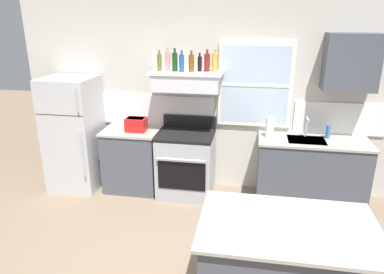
{
  "coord_description": "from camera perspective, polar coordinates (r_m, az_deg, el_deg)",
  "views": [
    {
      "loc": [
        0.62,
        -2.66,
        2.47
      ],
      "look_at": [
        -0.05,
        1.2,
        1.1
      ],
      "focal_mm": 33.12,
      "sensor_mm": 36.0,
      "label": 1
    }
  ],
  "objects": [
    {
      "name": "paper_towel_roll",
      "position": [
        4.78,
        12.41,
        1.48
      ],
      "size": [
        0.11,
        0.11,
        0.27
      ],
      "primitive_type": "cylinder",
      "color": "white",
      "rests_on": "counter_right_with_sink"
    },
    {
      "name": "kitchen_island",
      "position": [
        3.21,
        14.56,
        -20.26
      ],
      "size": [
        1.4,
        0.9,
        0.91
      ],
      "color": "#474C56",
      "rests_on": "ground_plane"
    },
    {
      "name": "counter_left_of_stove",
      "position": [
        5.26,
        -9.49,
        -3.52
      ],
      "size": [
        0.79,
        0.63,
        0.91
      ],
      "color": "#474C56",
      "rests_on": "ground_plane"
    },
    {
      "name": "toaster",
      "position": [
        5.0,
        -8.99,
        2.04
      ],
      "size": [
        0.3,
        0.2,
        0.19
      ],
      "color": "red",
      "rests_on": "counter_left_of_stove"
    },
    {
      "name": "upper_cabinet_right",
      "position": [
        4.88,
        24.25,
        10.92
      ],
      "size": [
        0.64,
        0.32,
        0.7
      ],
      "color": "#474C56"
    },
    {
      "name": "bottle_balsamic_dark",
      "position": [
        4.75,
        1.25,
        11.74
      ],
      "size": [
        0.06,
        0.06,
        0.24
      ],
      "color": "black",
      "rests_on": "range_hood_shelf"
    },
    {
      "name": "bottle_rose_pink",
      "position": [
        4.83,
        -3.9,
        12.12
      ],
      "size": [
        0.07,
        0.07,
        0.3
      ],
      "color": "#C67F84",
      "rests_on": "range_hood_shelf"
    },
    {
      "name": "sink_faucet",
      "position": [
        4.91,
        17.99,
        1.94
      ],
      "size": [
        0.03,
        0.17,
        0.28
      ],
      "color": "silver",
      "rests_on": "counter_right_with_sink"
    },
    {
      "name": "bottle_red_label_wine",
      "position": [
        4.74,
        2.44,
        11.93
      ],
      "size": [
        0.07,
        0.07,
        0.28
      ],
      "color": "maroon",
      "rests_on": "range_hood_shelf"
    },
    {
      "name": "counter_right_with_sink",
      "position": [
        5.05,
        18.52,
        -5.27
      ],
      "size": [
        1.43,
        0.63,
        0.91
      ],
      "color": "#474C56",
      "rests_on": "ground_plane"
    },
    {
      "name": "bottle_olive_oil_square",
      "position": [
        4.78,
        -5.26,
        11.88
      ],
      "size": [
        0.06,
        0.06,
        0.27
      ],
      "color": "#4C601E",
      "rests_on": "range_hood_shelf"
    },
    {
      "name": "back_wall",
      "position": [
        5.04,
        2.92,
        6.47
      ],
      "size": [
        5.4,
        0.11,
        2.7
      ],
      "color": "beige",
      "rests_on": "ground_plane"
    },
    {
      "name": "bottle_amber_wine",
      "position": [
        4.72,
        -0.1,
        11.86
      ],
      "size": [
        0.07,
        0.07,
        0.27
      ],
      "color": "brown",
      "rests_on": "range_hood_shelf"
    },
    {
      "name": "stove_range",
      "position": [
        5.02,
        -0.96,
        -4.25
      ],
      "size": [
        0.76,
        0.69,
        1.09
      ],
      "color": "#9EA0A5",
      "rests_on": "ground_plane"
    },
    {
      "name": "bottle_champagne_gold_foil",
      "position": [
        4.74,
        3.72,
        11.92
      ],
      "size": [
        0.08,
        0.08,
        0.29
      ],
      "color": "#B29333",
      "rests_on": "range_hood_shelf"
    },
    {
      "name": "bottle_dark_green_wine",
      "position": [
        4.75,
        -2.78,
        12.01
      ],
      "size": [
        0.07,
        0.07,
        0.3
      ],
      "color": "#143819",
      "rests_on": "range_hood_shelf"
    },
    {
      "name": "refrigerator",
      "position": [
        5.41,
        -18.44,
        0.51
      ],
      "size": [
        0.7,
        0.72,
        1.64
      ],
      "color": "#B7BABC",
      "rests_on": "ground_plane"
    },
    {
      "name": "bottle_blue_liqueur",
      "position": [
        4.7,
        -1.67,
        11.83
      ],
      "size": [
        0.07,
        0.07,
        0.28
      ],
      "color": "#1E478C",
      "rests_on": "range_hood_shelf"
    },
    {
      "name": "range_hood_shelf",
      "position": [
        4.77,
        -0.81,
        9.07
      ],
      "size": [
        0.96,
        0.52,
        0.24
      ],
      "color": "silver"
    },
    {
      "name": "dish_soap_bottle",
      "position": [
        4.99,
        21.06,
        0.82
      ],
      "size": [
        0.06,
        0.06,
        0.18
      ],
      "primitive_type": "cylinder",
      "color": "blue",
      "rests_on": "counter_right_with_sink"
    }
  ]
}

